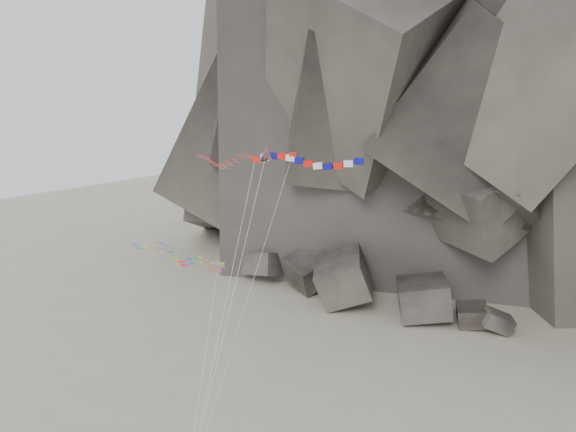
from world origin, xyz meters
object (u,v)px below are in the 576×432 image
Objects in this scene: delta_kite at (226,159)px; pennant_kite at (267,236)px; banner_kite at (305,162)px; parafoil_kite at (169,252)px.

delta_kite is 1.01× the size of pennant_kite.
delta_kite reaches higher than banner_kite.
delta_kite reaches higher than pennant_kite.
delta_kite reaches higher than parafoil_kite.
pennant_kite is (1.95, -7.55, -4.76)m from banner_kite.
parafoil_kite is 0.85× the size of pennant_kite.
delta_kite is 11.67m from parafoil_kite.
pennant_kite reaches higher than banner_kite.
banner_kite is at bearing -1.69° from parafoil_kite.
parafoil_kite is (-6.35, -1.77, -9.63)m from delta_kite.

